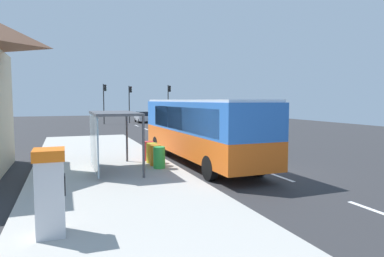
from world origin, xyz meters
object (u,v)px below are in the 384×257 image
white_van (171,118)px  traffic_light_far_side (104,98)px  ticket_machine (50,191)px  sedan_near (143,117)px  recycling_bin_orange (155,155)px  recycling_bin_yellow (152,153)px  recycling_bin_green (159,157)px  traffic_light_median (130,98)px  recycling_bin_red (148,151)px  bus (199,127)px  bus_shelter (107,126)px  traffic_light_near_side (169,98)px

white_van → traffic_light_far_side: traffic_light_far_side is taller
white_van → ticket_machine: 27.85m
sedan_near → recycling_bin_orange: size_ratio=4.69×
recycling_bin_orange → recycling_bin_yellow: (0.00, 0.70, 0.00)m
recycling_bin_green → traffic_light_median: traffic_light_median is taller
ticket_machine → traffic_light_far_side: 39.05m
traffic_light_median → ticket_machine: bearing=-102.6°
ticket_machine → traffic_light_far_side: traffic_light_far_side is taller
sedan_near → recycling_bin_red: (-6.50, -31.33, -0.14)m
traffic_light_median → recycling_bin_orange: bearing=-98.1°
white_van → recycling_bin_green: size_ratio=5.55×
recycling_bin_orange → traffic_light_far_side: bearing=88.0°
sedan_near → traffic_light_median: size_ratio=0.87×
bus → bus_shelter: bearing=-165.5°
recycling_bin_yellow → bus_shelter: (-2.21, -1.12, 1.44)m
white_van → traffic_light_far_side: bearing=112.4°
white_van → ticket_machine: bearing=-112.4°
ticket_machine → recycling_bin_green: bearing=57.0°
sedan_near → recycling_bin_green: bearing=-101.0°
traffic_light_median → traffic_light_far_side: bearing=-167.1°
white_van → traffic_light_near_side: bearing=74.7°
ticket_machine → traffic_light_median: bearing=77.4°
recycling_bin_orange → white_van: bearing=70.9°
recycling_bin_green → traffic_light_median: 33.33m
bus_shelter → bus: bearing=14.5°
bus → white_van: bearing=77.6°
bus → traffic_light_far_side: size_ratio=2.10×
recycling_bin_green → recycling_bin_orange: bearing=90.0°
white_van → ticket_machine: (-10.62, -25.74, -0.17)m
ticket_machine → bus_shelter: (2.01, 6.79, 0.93)m
recycling_bin_orange → recycling_bin_yellow: size_ratio=1.00×
recycling_bin_green → traffic_light_far_side: traffic_light_far_side is taller
recycling_bin_red → traffic_light_far_side: traffic_light_far_side is taller
white_van → recycling_bin_yellow: 18.96m
ticket_machine → traffic_light_median: (8.82, 39.41, 2.22)m
sedan_near → recycling_bin_green: 34.05m
recycling_bin_green → recycling_bin_red: 2.10m
ticket_machine → recycling_bin_green: ticket_machine is taller
ticket_machine → white_van: bearing=67.6°
recycling_bin_yellow → bus_shelter: size_ratio=0.24×
recycling_bin_orange → traffic_light_far_side: size_ratio=0.18×
white_van → traffic_light_median: (-1.80, 13.67, 2.05)m
traffic_light_far_side → recycling_bin_orange: bearing=-92.0°
recycling_bin_green → recycling_bin_red: bearing=90.0°
recycling_bin_yellow → traffic_light_far_side: bearing=88.0°
recycling_bin_green → recycling_bin_red: size_ratio=1.00×
recycling_bin_green → bus_shelter: size_ratio=0.24×
recycling_bin_yellow → traffic_light_far_side: (1.10, 30.70, 2.83)m
ticket_machine → recycling_bin_orange: bearing=59.7°
bus → bus_shelter: size_ratio=2.77×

